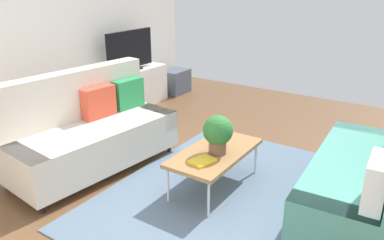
{
  "coord_description": "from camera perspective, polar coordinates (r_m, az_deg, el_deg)",
  "views": [
    {
      "loc": [
        -3.0,
        -1.79,
        2.08
      ],
      "look_at": [
        0.16,
        0.32,
        0.65
      ],
      "focal_mm": 35.79,
      "sensor_mm": 36.0,
      "label": 1
    }
  ],
  "objects": [
    {
      "name": "area_rug",
      "position": [
        3.98,
        5.51,
        -10.93
      ],
      "size": [
        2.9,
        2.2,
        0.01
      ],
      "primitive_type": "cube",
      "color": "slate",
      "rests_on": "ground_plane"
    },
    {
      "name": "coffee_table",
      "position": [
        3.91,
        3.47,
        -4.96
      ],
      "size": [
        1.1,
        0.56,
        0.42
      ],
      "color": "#9E7042",
      "rests_on": "ground_plane"
    },
    {
      "name": "ground_plane",
      "position": [
        4.07,
        2.47,
        -10.17
      ],
      "size": [
        7.68,
        7.68,
        0.0
      ],
      "primitive_type": "plane",
      "color": "brown"
    },
    {
      "name": "bottle_1",
      "position": [
        6.25,
        -9.83,
        7.99
      ],
      "size": [
        0.06,
        0.06,
        0.21
      ],
      "primitive_type": "cylinder",
      "color": "silver",
      "rests_on": "tv_console"
    },
    {
      "name": "bottle_0",
      "position": [
        6.17,
        -10.54,
        7.63
      ],
      "size": [
        0.06,
        0.06,
        0.17
      ],
      "primitive_type": "cylinder",
      "color": "#3359B2",
      "rests_on": "tv_console"
    },
    {
      "name": "potted_plant",
      "position": [
        3.76,
        3.88,
        -1.88
      ],
      "size": [
        0.3,
        0.3,
        0.4
      ],
      "color": "brown",
      "rests_on": "coffee_table"
    },
    {
      "name": "table_book_0",
      "position": [
        3.66,
        1.6,
        -6.14
      ],
      "size": [
        0.27,
        0.23,
        0.02
      ],
      "primitive_type": "cube",
      "rotation": [
        0.0,
        0.0,
        -0.23
      ],
      "color": "gold",
      "rests_on": "coffee_table"
    },
    {
      "name": "couch_beige",
      "position": [
        4.47,
        -14.96,
        -1.55
      ],
      "size": [
        1.98,
        1.04,
        1.1
      ],
      "rotation": [
        0.0,
        0.0,
        3.03
      ],
      "color": "beige",
      "rests_on": "ground_plane"
    },
    {
      "name": "couch_green",
      "position": [
        3.75,
        25.15,
        -7.44
      ],
      "size": [
        1.94,
        0.95,
        1.1
      ],
      "rotation": [
        0.0,
        0.0,
        0.06
      ],
      "color": "teal",
      "rests_on": "ground_plane"
    },
    {
      "name": "tv",
      "position": [
        6.32,
        -9.22,
        10.1
      ],
      "size": [
        1.0,
        0.2,
        0.64
      ],
      "color": "black",
      "rests_on": "tv_console"
    },
    {
      "name": "vase_1",
      "position": [
        6.13,
        -12.14,
        7.23
      ],
      "size": [
        0.09,
        0.09,
        0.13
      ],
      "primitive_type": "cylinder",
      "color": "#33B29E",
      "rests_on": "tv_console"
    },
    {
      "name": "tv_console",
      "position": [
        6.47,
        -9.03,
        4.61
      ],
      "size": [
        1.4,
        0.44,
        0.64
      ],
      "primitive_type": "cube",
      "color": "silver",
      "rests_on": "ground_plane"
    },
    {
      "name": "wall_far",
      "position": [
        5.52,
        -23.61,
        12.41
      ],
      "size": [
        6.4,
        0.12,
        2.9
      ],
      "primitive_type": "cube",
      "color": "white",
      "rests_on": "ground_plane"
    },
    {
      "name": "storage_trunk",
      "position": [
        7.26,
        -2.54,
        5.78
      ],
      "size": [
        0.52,
        0.4,
        0.44
      ],
      "primitive_type": "cube",
      "color": "#4C5666",
      "rests_on": "ground_plane"
    },
    {
      "name": "vase_0",
      "position": [
        6.02,
        -13.32,
        6.84
      ],
      "size": [
        0.11,
        0.11,
        0.12
      ],
      "primitive_type": "cylinder",
      "color": "#B24C4C",
      "rests_on": "tv_console"
    }
  ]
}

